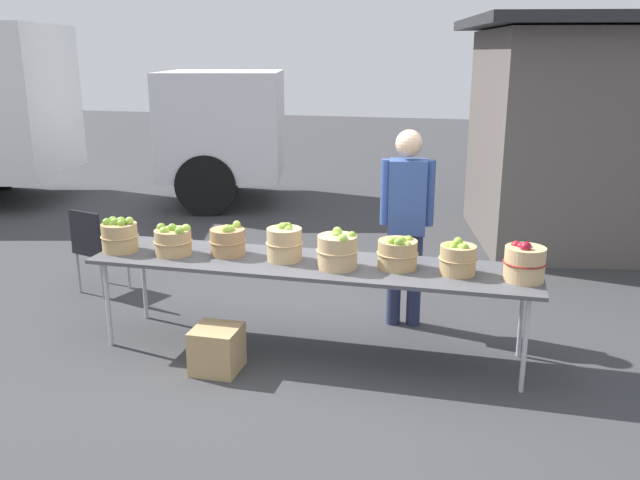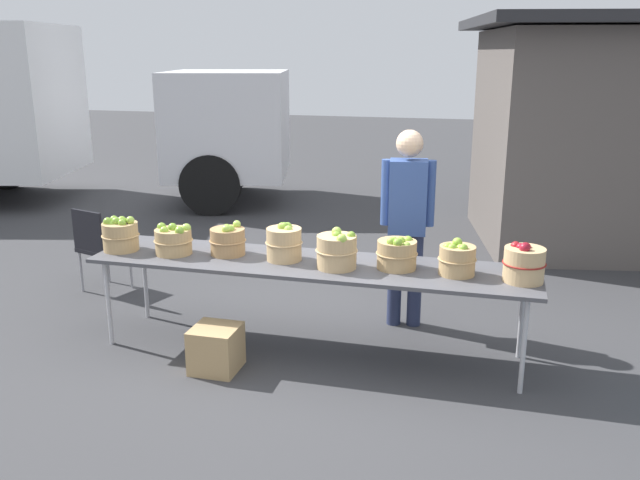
# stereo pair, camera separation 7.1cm
# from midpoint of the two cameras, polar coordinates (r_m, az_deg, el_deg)

# --- Properties ---
(ground_plane) EXTENTS (40.00, 40.00, 0.00)m
(ground_plane) POSITION_cam_midpoint_polar(r_m,az_deg,el_deg) (5.51, -0.43, -9.36)
(ground_plane) COLOR #38383A
(market_table) EXTENTS (3.50, 0.76, 0.75)m
(market_table) POSITION_cam_midpoint_polar(r_m,az_deg,el_deg) (5.25, -0.45, -2.24)
(market_table) COLOR #4C4C51
(market_table) RESTS_ON ground
(apple_basket_green_0) EXTENTS (0.31, 0.31, 0.29)m
(apple_basket_green_0) POSITION_cam_midpoint_polar(r_m,az_deg,el_deg) (5.76, -16.32, 0.42)
(apple_basket_green_0) COLOR tan
(apple_basket_green_0) RESTS_ON market_table
(apple_basket_green_1) EXTENTS (0.32, 0.32, 0.26)m
(apple_basket_green_1) POSITION_cam_midpoint_polar(r_m,az_deg,el_deg) (5.55, -12.02, -0.02)
(apple_basket_green_1) COLOR tan
(apple_basket_green_1) RESTS_ON market_table
(apple_basket_green_2) EXTENTS (0.30, 0.30, 0.27)m
(apple_basket_green_2) POSITION_cam_midpoint_polar(r_m,az_deg,el_deg) (5.45, -7.48, -0.03)
(apple_basket_green_2) COLOR #A87F51
(apple_basket_green_2) RESTS_ON market_table
(apple_basket_green_3) EXTENTS (0.30, 0.30, 0.31)m
(apple_basket_green_3) POSITION_cam_midpoint_polar(r_m,az_deg,el_deg) (5.27, -2.69, -0.25)
(apple_basket_green_3) COLOR tan
(apple_basket_green_3) RESTS_ON market_table
(apple_basket_green_4) EXTENTS (0.32, 0.32, 0.31)m
(apple_basket_green_4) POSITION_cam_midpoint_polar(r_m,az_deg,el_deg) (5.07, 1.85, -0.91)
(apple_basket_green_4) COLOR tan
(apple_basket_green_4) RESTS_ON market_table
(apple_basket_green_5) EXTENTS (0.32, 0.32, 0.27)m
(apple_basket_green_5) POSITION_cam_midpoint_polar(r_m,az_deg,el_deg) (5.10, 6.98, -1.14)
(apple_basket_green_5) COLOR tan
(apple_basket_green_5) RESTS_ON market_table
(apple_basket_green_6) EXTENTS (0.29, 0.29, 0.28)m
(apple_basket_green_6) POSITION_cam_midpoint_polar(r_m,az_deg,el_deg) (5.03, 11.98, -1.57)
(apple_basket_green_6) COLOR tan
(apple_basket_green_6) RESTS_ON market_table
(apple_basket_red_0) EXTENTS (0.31, 0.31, 0.30)m
(apple_basket_red_0) POSITION_cam_midpoint_polar(r_m,az_deg,el_deg) (5.00, 17.36, -1.92)
(apple_basket_red_0) COLOR tan
(apple_basket_red_0) RESTS_ON market_table
(vendor_adult) EXTENTS (0.45, 0.26, 1.72)m
(vendor_adult) POSITION_cam_midpoint_polar(r_m,az_deg,el_deg) (5.75, 7.79, 2.26)
(vendor_adult) COLOR #262D4C
(vendor_adult) RESTS_ON ground
(box_truck) EXTENTS (7.99, 3.95, 2.75)m
(box_truck) POSITION_cam_midpoint_polar(r_m,az_deg,el_deg) (11.87, -25.38, 10.15)
(box_truck) COLOR white
(box_truck) RESTS_ON ground
(food_kiosk) EXTENTS (3.98, 3.50, 2.74)m
(food_kiosk) POSITION_cam_midpoint_polar(r_m,az_deg,el_deg) (9.03, 23.85, 8.36)
(food_kiosk) COLOR #59514C
(food_kiosk) RESTS_ON ground
(folding_chair) EXTENTS (0.50, 0.50, 0.86)m
(folding_chair) POSITION_cam_midpoint_polar(r_m,az_deg,el_deg) (6.98, -18.11, -0.27)
(folding_chair) COLOR black
(folding_chair) RESTS_ON ground
(produce_crate) EXTENTS (0.34, 0.34, 0.34)m
(produce_crate) POSITION_cam_midpoint_polar(r_m,az_deg,el_deg) (5.19, -8.45, -9.13)
(produce_crate) COLOR tan
(produce_crate) RESTS_ON ground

